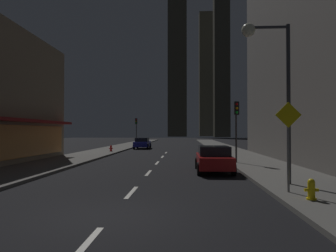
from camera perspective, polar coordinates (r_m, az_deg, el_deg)
ground_plane at (r=39.97m, az=0.35°, el=-4.37°), size 78.00×136.00×0.10m
sidewalk_right at (r=40.23m, az=10.38°, el=-4.16°), size 4.00×76.00×0.15m
sidewalk_left at (r=40.91m, az=-9.52°, el=-4.11°), size 4.00×76.00×0.15m
lane_marking_center at (r=19.09m, az=-2.79°, el=-7.86°), size 0.16×28.20×0.01m
skyscraper_distant_tall at (r=137.92m, az=1.79°, el=14.65°), size 8.33×6.00×79.19m
skyscraper_distant_mid at (r=146.51m, az=7.28°, el=9.70°), size 6.60×5.80×59.12m
skyscraper_distant_short at (r=127.61m, az=10.12°, el=15.99°), size 6.12×7.03×79.26m
car_parked_near at (r=17.05m, az=8.70°, el=-6.18°), size 1.98×4.24×1.45m
car_parked_far at (r=39.60m, az=-4.92°, el=-3.26°), size 1.98×4.24×1.45m
fire_hydrant_yellow_near at (r=10.48m, az=25.64°, el=-10.92°), size 0.42×0.30×0.65m
fire_hydrant_far_left at (r=32.62m, az=-10.82°, el=-4.22°), size 0.42×0.30×0.65m
traffic_light_near_right at (r=20.90m, az=12.90°, el=1.51°), size 0.32×0.48×4.20m
traffic_light_far_left at (r=46.50m, az=-6.07°, el=0.10°), size 0.32×0.48×4.20m
street_lamp_right at (r=13.16m, az=18.48°, el=11.28°), size 1.96×0.56×6.58m
pedestrian_crossing_sign at (r=11.29m, az=21.94°, el=-2.25°), size 0.91×0.08×3.15m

